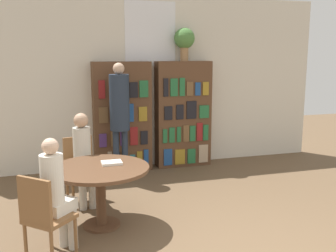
{
  "coord_description": "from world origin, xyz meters",
  "views": [
    {
      "loc": [
        -1.67,
        -2.91,
        2.05
      ],
      "look_at": [
        -0.19,
        2.13,
        1.05
      ],
      "focal_mm": 42.0,
      "sensor_mm": 36.0,
      "label": 1
    }
  ],
  "objects_px": {
    "reading_table": "(100,177)",
    "chair_near_camera": "(44,214)",
    "bookshelf_right": "(183,114)",
    "flower_vase": "(184,40)",
    "chair_left_side": "(80,166)",
    "bookshelf_left": "(122,117)",
    "seated_reader_left": "(83,155)",
    "seated_reader_right": "(56,191)",
    "librarian_standing": "(120,108)"
  },
  "relations": [
    {
      "from": "reading_table",
      "to": "chair_near_camera",
      "type": "height_order",
      "value": "chair_near_camera"
    },
    {
      "from": "bookshelf_right",
      "to": "flower_vase",
      "type": "relative_size",
      "value": 3.28
    },
    {
      "from": "flower_vase",
      "to": "chair_near_camera",
      "type": "relative_size",
      "value": 0.64
    },
    {
      "from": "bookshelf_right",
      "to": "chair_left_side",
      "type": "height_order",
      "value": "bookshelf_right"
    },
    {
      "from": "bookshelf_left",
      "to": "seated_reader_left",
      "type": "distance_m",
      "value": 1.68
    },
    {
      "from": "seated_reader_left",
      "to": "seated_reader_right",
      "type": "xyz_separation_m",
      "value": [
        -0.36,
        -1.24,
        -0.03
      ]
    },
    {
      "from": "bookshelf_left",
      "to": "seated_reader_right",
      "type": "height_order",
      "value": "bookshelf_left"
    },
    {
      "from": "bookshelf_left",
      "to": "chair_near_camera",
      "type": "height_order",
      "value": "bookshelf_left"
    },
    {
      "from": "reading_table",
      "to": "seated_reader_left",
      "type": "relative_size",
      "value": 0.92
    },
    {
      "from": "reading_table",
      "to": "chair_near_camera",
      "type": "relative_size",
      "value": 1.29
    },
    {
      "from": "seated_reader_left",
      "to": "seated_reader_right",
      "type": "height_order",
      "value": "seated_reader_left"
    },
    {
      "from": "flower_vase",
      "to": "seated_reader_right",
      "type": "bearing_deg",
      "value": -129.77
    },
    {
      "from": "bookshelf_right",
      "to": "flower_vase",
      "type": "height_order",
      "value": "flower_vase"
    },
    {
      "from": "chair_near_camera",
      "to": "seated_reader_left",
      "type": "relative_size",
      "value": 0.71
    },
    {
      "from": "chair_near_camera",
      "to": "flower_vase",
      "type": "bearing_deg",
      "value": 93.31
    },
    {
      "from": "chair_near_camera",
      "to": "reading_table",
      "type": "bearing_deg",
      "value": 90.0
    },
    {
      "from": "bookshelf_right",
      "to": "librarian_standing",
      "type": "xyz_separation_m",
      "value": [
        -1.23,
        -0.5,
        0.23
      ]
    },
    {
      "from": "bookshelf_left",
      "to": "librarian_standing",
      "type": "bearing_deg",
      "value": -103.89
    },
    {
      "from": "reading_table",
      "to": "chair_near_camera",
      "type": "xyz_separation_m",
      "value": [
        -0.63,
        -0.67,
        -0.1
      ]
    },
    {
      "from": "bookshelf_right",
      "to": "librarian_standing",
      "type": "relative_size",
      "value": 1.0
    },
    {
      "from": "seated_reader_right",
      "to": "librarian_standing",
      "type": "relative_size",
      "value": 0.65
    },
    {
      "from": "bookshelf_right",
      "to": "seated_reader_right",
      "type": "distance_m",
      "value": 3.54
    },
    {
      "from": "bookshelf_left",
      "to": "seated_reader_left",
      "type": "relative_size",
      "value": 1.5
    },
    {
      "from": "chair_near_camera",
      "to": "seated_reader_left",
      "type": "height_order",
      "value": "seated_reader_left"
    },
    {
      "from": "reading_table",
      "to": "seated_reader_right",
      "type": "xyz_separation_m",
      "value": [
        -0.5,
        -0.53,
        0.08
      ]
    },
    {
      "from": "chair_left_side",
      "to": "seated_reader_right",
      "type": "bearing_deg",
      "value": 66.35
    },
    {
      "from": "chair_near_camera",
      "to": "librarian_standing",
      "type": "bearing_deg",
      "value": 107.25
    },
    {
      "from": "flower_vase",
      "to": "seated_reader_right",
      "type": "distance_m",
      "value": 3.88
    },
    {
      "from": "bookshelf_right",
      "to": "reading_table",
      "type": "relative_size",
      "value": 1.64
    },
    {
      "from": "chair_near_camera",
      "to": "seated_reader_left",
      "type": "xyz_separation_m",
      "value": [
        0.49,
        1.38,
        0.21
      ]
    },
    {
      "from": "bookshelf_left",
      "to": "chair_left_side",
      "type": "height_order",
      "value": "bookshelf_left"
    },
    {
      "from": "bookshelf_right",
      "to": "flower_vase",
      "type": "distance_m",
      "value": 1.31
    },
    {
      "from": "bookshelf_right",
      "to": "seated_reader_right",
      "type": "xyz_separation_m",
      "value": [
        -2.25,
        -2.72,
        -0.26
      ]
    },
    {
      "from": "flower_vase",
      "to": "reading_table",
      "type": "relative_size",
      "value": 0.5
    },
    {
      "from": "flower_vase",
      "to": "seated_reader_left",
      "type": "distance_m",
      "value": 2.86
    },
    {
      "from": "bookshelf_right",
      "to": "reading_table",
      "type": "xyz_separation_m",
      "value": [
        -1.75,
        -2.19,
        -0.34
      ]
    },
    {
      "from": "flower_vase",
      "to": "librarian_standing",
      "type": "xyz_separation_m",
      "value": [
        -1.25,
        -0.51,
        -1.08
      ]
    },
    {
      "from": "bookshelf_left",
      "to": "chair_near_camera",
      "type": "relative_size",
      "value": 2.11
    },
    {
      "from": "librarian_standing",
      "to": "reading_table",
      "type": "bearing_deg",
      "value": -107.18
    },
    {
      "from": "flower_vase",
      "to": "seated_reader_left",
      "type": "relative_size",
      "value": 0.46
    },
    {
      "from": "librarian_standing",
      "to": "seated_reader_right",
      "type": "bearing_deg",
      "value": -114.69
    },
    {
      "from": "flower_vase",
      "to": "chair_near_camera",
      "type": "distance_m",
      "value": 4.12
    },
    {
      "from": "bookshelf_right",
      "to": "seated_reader_left",
      "type": "xyz_separation_m",
      "value": [
        -1.89,
        -1.47,
        -0.23
      ]
    },
    {
      "from": "bookshelf_left",
      "to": "chair_left_side",
      "type": "bearing_deg",
      "value": -122.27
    },
    {
      "from": "bookshelf_right",
      "to": "flower_vase",
      "type": "xyz_separation_m",
      "value": [
        0.02,
        0.0,
        1.31
      ]
    },
    {
      "from": "flower_vase",
      "to": "librarian_standing",
      "type": "bearing_deg",
      "value": -157.9
    },
    {
      "from": "chair_left_side",
      "to": "seated_reader_right",
      "type": "xyz_separation_m",
      "value": [
        -0.33,
        -1.43,
        0.18
      ]
    },
    {
      "from": "chair_left_side",
      "to": "librarian_standing",
      "type": "bearing_deg",
      "value": -141.94
    },
    {
      "from": "seated_reader_right",
      "to": "librarian_standing",
      "type": "xyz_separation_m",
      "value": [
        1.02,
        2.22,
        0.49
      ]
    },
    {
      "from": "reading_table",
      "to": "chair_left_side",
      "type": "xyz_separation_m",
      "value": [
        -0.17,
        0.9,
        -0.1
      ]
    }
  ]
}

